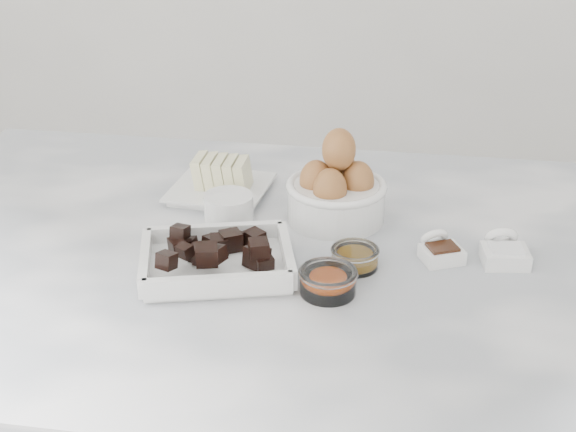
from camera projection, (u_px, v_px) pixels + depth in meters
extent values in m
cube|color=silver|center=(271.00, 262.00, 1.14)|extent=(1.20, 0.80, 0.04)
cube|color=white|center=(217.00, 267.00, 1.08)|extent=(0.22, 0.19, 0.01)
cube|color=white|center=(221.00, 191.00, 1.30)|extent=(0.15, 0.15, 0.01)
cube|color=white|center=(220.00, 187.00, 1.29)|extent=(0.16, 0.16, 0.00)
cylinder|color=white|center=(229.00, 209.00, 1.20)|extent=(0.07, 0.07, 0.04)
cylinder|color=white|center=(228.00, 198.00, 1.19)|extent=(0.06, 0.06, 0.01)
cylinder|color=white|center=(336.00, 202.00, 1.21)|extent=(0.15, 0.15, 0.06)
torus|color=white|center=(336.00, 186.00, 1.19)|extent=(0.15, 0.15, 0.01)
ellipsoid|color=brown|center=(357.00, 181.00, 1.19)|extent=(0.05, 0.05, 0.07)
ellipsoid|color=brown|center=(316.00, 181.00, 1.19)|extent=(0.05, 0.05, 0.07)
ellipsoid|color=brown|center=(341.00, 174.00, 1.22)|extent=(0.05, 0.05, 0.07)
ellipsoid|color=brown|center=(331.00, 190.00, 1.17)|extent=(0.05, 0.05, 0.07)
ellipsoid|color=brown|center=(339.00, 150.00, 1.17)|extent=(0.05, 0.05, 0.07)
cylinder|color=white|center=(355.00, 258.00, 1.08)|extent=(0.06, 0.06, 0.03)
torus|color=white|center=(355.00, 250.00, 1.08)|extent=(0.07, 0.07, 0.01)
cylinder|color=#C8830E|center=(355.00, 261.00, 1.09)|extent=(0.05, 0.05, 0.01)
cylinder|color=white|center=(328.00, 282.00, 1.02)|extent=(0.07, 0.07, 0.03)
torus|color=white|center=(328.00, 273.00, 1.02)|extent=(0.08, 0.08, 0.01)
ellipsoid|color=#DE5106|center=(328.00, 282.00, 1.02)|extent=(0.05, 0.05, 0.02)
cube|color=white|center=(442.00, 254.00, 1.10)|extent=(0.07, 0.06, 0.02)
cube|color=black|center=(443.00, 247.00, 1.09)|extent=(0.05, 0.04, 0.00)
torus|color=white|center=(434.00, 238.00, 1.12)|extent=(0.05, 0.05, 0.04)
cube|color=white|center=(505.00, 257.00, 1.09)|extent=(0.07, 0.06, 0.02)
cube|color=white|center=(506.00, 248.00, 1.09)|extent=(0.05, 0.04, 0.00)
torus|color=white|center=(501.00, 237.00, 1.11)|extent=(0.05, 0.04, 0.04)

